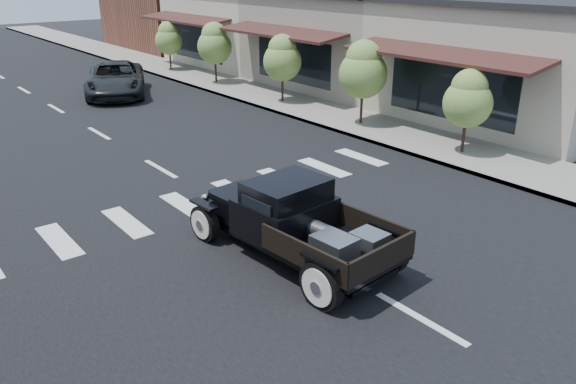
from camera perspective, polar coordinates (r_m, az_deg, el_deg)
ground at (r=12.12m, az=2.19°, el=-6.45°), size 120.00×120.00×0.00m
road at (r=24.77m, az=-21.13°, el=7.04°), size 14.00×80.00×0.02m
road_markings at (r=20.20m, az=-16.60°, el=4.44°), size 12.00×60.00×0.06m
sidewalk_right at (r=28.35m, az=-4.52°, el=10.30°), size 3.00×80.00×0.15m
storefront_near at (r=25.31m, az=23.16°, el=12.26°), size 10.00×9.00×4.50m
storefront_mid at (r=30.64m, az=8.04°, el=15.15°), size 10.00×9.00×4.50m
storefront_far at (r=37.40m, az=-2.33°, el=16.53°), size 10.00×9.00×4.50m
small_tree_a at (r=18.84m, az=17.67°, el=7.66°), size 1.55×1.55×2.58m
small_tree_b at (r=21.63m, az=7.58°, el=10.82°), size 1.81×1.81×3.02m
small_tree_c at (r=25.26m, az=-0.57°, el=12.35°), size 1.69×1.69×2.81m
small_tree_d at (r=29.85m, az=-7.43°, el=13.77°), size 1.75×1.75×2.92m
small_tree_e at (r=34.25m, az=-11.97°, el=14.26°), size 1.57×1.57×2.61m
hotrod_pickup at (r=11.65m, az=0.61°, el=-2.91°), size 2.71×5.15×1.73m
second_car at (r=28.44m, az=-17.11°, el=10.89°), size 4.66×6.12×1.54m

